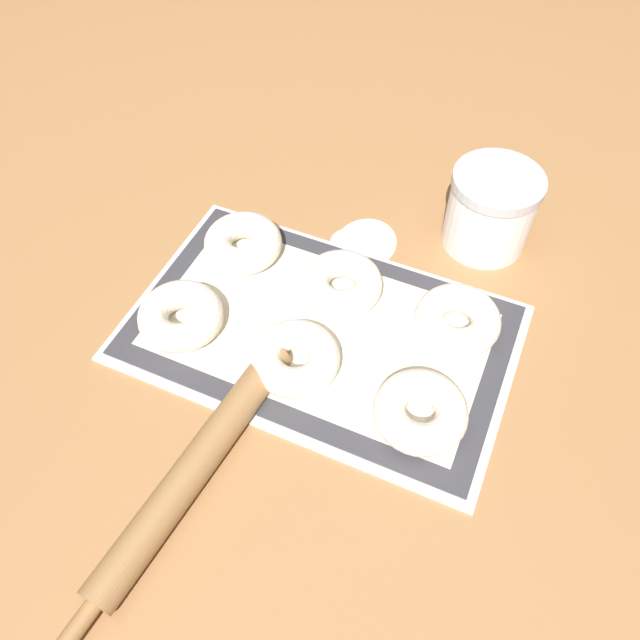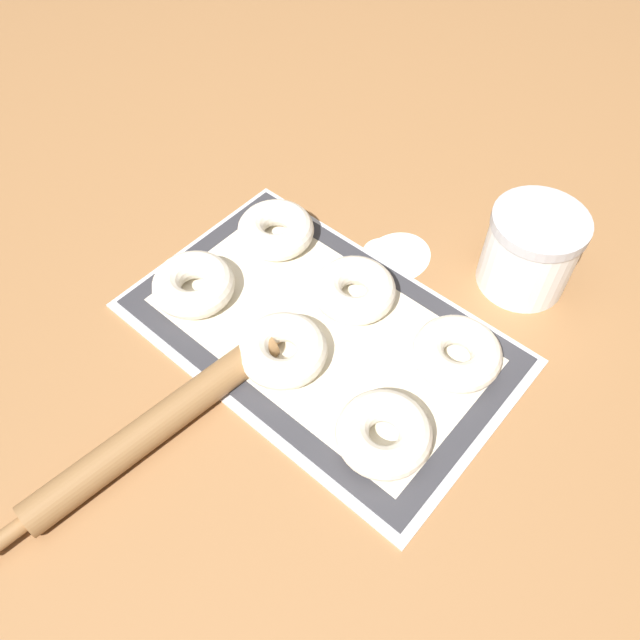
% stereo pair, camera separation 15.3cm
% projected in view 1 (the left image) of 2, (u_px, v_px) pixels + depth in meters
% --- Properties ---
extents(ground_plane, '(2.80, 2.80, 0.00)m').
position_uv_depth(ground_plane, '(323.00, 340.00, 0.87)').
color(ground_plane, olive).
extents(baking_tray, '(0.53, 0.33, 0.01)m').
position_uv_depth(baking_tray, '(320.00, 332.00, 0.88)').
color(baking_tray, silver).
rests_on(baking_tray, ground_plane).
extents(baking_mat, '(0.51, 0.31, 0.00)m').
position_uv_depth(baking_mat, '(320.00, 330.00, 0.87)').
color(baking_mat, '#333338').
rests_on(baking_mat, baking_tray).
extents(bagel_front_left, '(0.12, 0.12, 0.04)m').
position_uv_depth(bagel_front_left, '(181.00, 316.00, 0.86)').
color(bagel_front_left, silver).
rests_on(bagel_front_left, baking_mat).
extents(bagel_front_center, '(0.12, 0.12, 0.04)m').
position_uv_depth(bagel_front_center, '(296.00, 358.00, 0.82)').
color(bagel_front_center, silver).
rests_on(bagel_front_center, baking_mat).
extents(bagel_front_right, '(0.12, 0.12, 0.04)m').
position_uv_depth(bagel_front_right, '(420.00, 411.00, 0.77)').
color(bagel_front_right, silver).
rests_on(bagel_front_right, baking_mat).
extents(bagel_back_left, '(0.12, 0.12, 0.04)m').
position_uv_depth(bagel_back_left, '(243.00, 243.00, 0.94)').
color(bagel_back_left, silver).
rests_on(bagel_back_left, baking_mat).
extents(bagel_back_center, '(0.12, 0.12, 0.04)m').
position_uv_depth(bagel_back_center, '(342.00, 284.00, 0.89)').
color(bagel_back_center, silver).
rests_on(bagel_back_center, baking_mat).
extents(bagel_back_right, '(0.12, 0.12, 0.04)m').
position_uv_depth(bagel_back_right, '(458.00, 320.00, 0.85)').
color(bagel_back_right, silver).
rests_on(bagel_back_right, baking_mat).
extents(flour_canister, '(0.13, 0.13, 0.13)m').
position_uv_depth(flour_canister, '(490.00, 210.00, 0.94)').
color(flour_canister, white).
rests_on(flour_canister, ground_plane).
extents(rolling_pin, '(0.08, 0.46, 0.04)m').
position_uv_depth(rolling_pin, '(197.00, 463.00, 0.74)').
color(rolling_pin, olive).
rests_on(rolling_pin, ground_plane).
extents(flour_patch_near, '(0.08, 0.07, 0.00)m').
position_uv_depth(flour_patch_near, '(356.00, 243.00, 0.98)').
color(flour_patch_near, white).
rests_on(flour_patch_near, ground_plane).
extents(flour_patch_far, '(0.09, 0.11, 0.00)m').
position_uv_depth(flour_patch_far, '(366.00, 242.00, 0.98)').
color(flour_patch_far, white).
rests_on(flour_patch_far, ground_plane).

